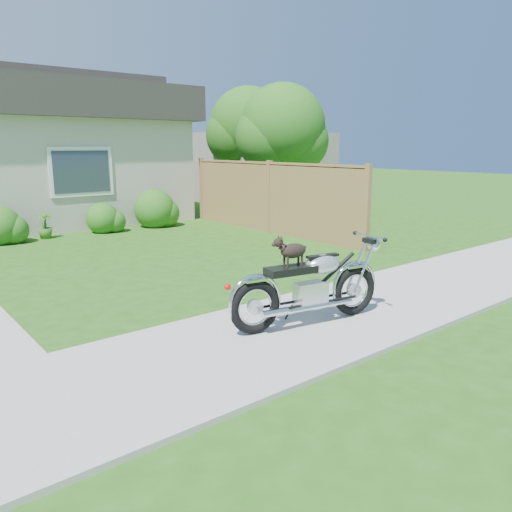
# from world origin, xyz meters

# --- Properties ---
(ground) EXTENTS (80.00, 80.00, 0.00)m
(ground) POSITION_xyz_m (0.00, 0.00, 0.00)
(ground) COLOR #235114
(ground) RESTS_ON ground
(sidewalk) EXTENTS (24.00, 2.20, 0.04)m
(sidewalk) POSITION_xyz_m (0.00, 0.00, 0.02)
(sidewalk) COLOR #9E9B93
(sidewalk) RESTS_ON ground
(fence) EXTENTS (0.12, 6.62, 1.90)m
(fence) POSITION_xyz_m (6.30, 5.75, 0.94)
(fence) COLOR olive
(fence) RESTS_ON ground
(tree_near) EXTENTS (2.82, 2.80, 4.29)m
(tree_near) POSITION_xyz_m (9.10, 8.14, 2.75)
(tree_near) COLOR #3D2B1C
(tree_near) RESTS_ON ground
(tree_far) EXTENTS (2.91, 2.90, 4.45)m
(tree_far) POSITION_xyz_m (9.71, 10.71, 2.85)
(tree_far) COLOR #3D2B1C
(tree_far) RESTS_ON ground
(potted_plant_right) EXTENTS (0.51, 0.51, 0.65)m
(potted_plant_right) POSITION_xyz_m (1.33, 8.55, 0.32)
(potted_plant_right) COLOR #33691C
(potted_plant_right) RESTS_ON ground
(motorcycle_with_dog) EXTENTS (2.20, 0.75, 1.15)m
(motorcycle_with_dog) POSITION_xyz_m (2.02, -0.04, 0.55)
(motorcycle_with_dog) COLOR black
(motorcycle_with_dog) RESTS_ON sidewalk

